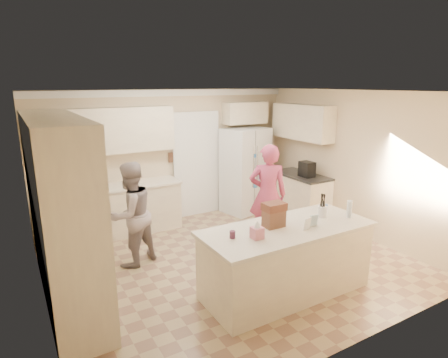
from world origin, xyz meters
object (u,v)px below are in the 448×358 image
tissue_box (257,233)px  teen_girl (268,195)px  island_base (286,261)px  utensil_crock (322,212)px  refrigerator (245,170)px  coffee_maker (307,169)px  teen_boy (131,214)px  dollhouse_body (274,219)px

tissue_box → teen_girl: bearing=49.6°
island_base → utensil_crock: (0.65, 0.05, 0.56)m
refrigerator → coffee_maker: size_ratio=6.00×
coffee_maker → utensil_crock: (-1.40, -1.85, -0.07)m
refrigerator → tissue_box: size_ratio=12.86×
utensil_crock → tissue_box: (-1.20, -0.15, -0.00)m
island_base → tissue_box: bearing=-169.7°
coffee_maker → tissue_box: 3.28m
coffee_maker → tissue_box: (-2.60, -2.00, -0.07)m
refrigerator → teen_girl: (-0.60, -1.61, -0.03)m
tissue_box → teen_girl: teen_girl is taller
teen_girl → utensil_crock: bearing=119.0°
teen_boy → refrigerator: bearing=-179.9°
island_base → utensil_crock: size_ratio=14.67×
coffee_maker → utensil_crock: bearing=-127.1°
utensil_crock → teen_boy: bearing=140.7°
refrigerator → teen_boy: bearing=-169.0°
utensil_crock → island_base: bearing=-175.6°
refrigerator → island_base: size_ratio=0.82×
utensil_crock → dollhouse_body: dollhouse_body is taller
refrigerator → tissue_box: bearing=-133.4°
coffee_maker → teen_boy: teen_boy is taller
teen_boy → dollhouse_body: bearing=105.3°
tissue_box → dollhouse_body: size_ratio=0.54×
coffee_maker → teen_girl: bearing=-159.9°
refrigerator → coffee_maker: bearing=-70.5°
utensil_crock → tissue_box: utensil_crock is taller
utensil_crock → tissue_box: bearing=-172.9°
refrigerator → teen_girl: 1.72m
refrigerator → teen_boy: (-2.86, -1.22, -0.10)m
island_base → teen_boy: bearing=129.7°
coffee_maker → teen_girl: size_ratio=0.17×
refrigerator → island_base: bearing=-126.1°
tissue_box → teen_boy: bearing=116.6°
tissue_box → island_base: bearing=10.3°
utensil_crock → coffee_maker: bearing=52.9°
refrigerator → utensil_crock: size_ratio=12.00×
dollhouse_body → refrigerator: bearing=63.0°
utensil_crock → tissue_box: 1.21m
refrigerator → teen_boy: refrigerator is taller
island_base → dollhouse_body: dollhouse_body is taller
teen_boy → tissue_box: bearing=93.5°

